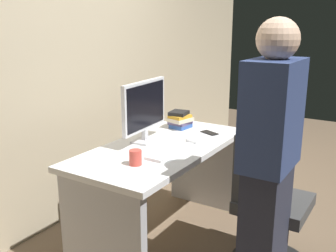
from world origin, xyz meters
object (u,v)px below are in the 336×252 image
(office_chair, at_px, (265,206))
(book_stack, at_px, (180,120))
(cup_near_keyboard, at_px, (135,158))
(cell_phone, at_px, (209,133))
(monitor, at_px, (144,108))
(desk, at_px, (162,174))
(keyboard, at_px, (170,151))
(person_at_desk, at_px, (269,168))
(mouse, at_px, (192,140))

(office_chair, xyz_separation_m, book_stack, (0.38, 0.89, 0.39))
(cup_near_keyboard, distance_m, book_stack, 0.92)
(office_chair, xyz_separation_m, cell_phone, (0.37, 0.60, 0.32))
(monitor, bearing_deg, desk, -88.80)
(keyboard, xyz_separation_m, book_stack, (0.58, 0.27, 0.06))
(cup_near_keyboard, bearing_deg, person_at_desk, -79.24)
(person_at_desk, xyz_separation_m, monitor, (0.27, 1.02, 0.16))
(person_at_desk, bearing_deg, office_chair, 17.30)
(person_at_desk, xyz_separation_m, book_stack, (0.75, 1.00, -0.02))
(person_at_desk, bearing_deg, keyboard, 77.38)
(office_chair, xyz_separation_m, cup_near_keyboard, (-0.52, 0.68, 0.37))
(person_at_desk, distance_m, mouse, 0.84)
(mouse, height_order, book_stack, book_stack)
(person_at_desk, bearing_deg, cup_near_keyboard, 100.76)
(mouse, bearing_deg, desk, 136.59)
(keyboard, relative_size, book_stack, 2.01)
(desk, xyz_separation_m, book_stack, (0.47, 0.13, 0.30))
(mouse, distance_m, book_stack, 0.42)
(keyboard, bearing_deg, monitor, 70.72)
(cell_phone, bearing_deg, desk, -177.09)
(office_chair, bearing_deg, monitor, 95.88)
(person_at_desk, bearing_deg, mouse, 58.60)
(desk, bearing_deg, cup_near_keyboard, -169.59)
(mouse, bearing_deg, cell_phone, -0.34)
(office_chair, relative_size, person_at_desk, 0.57)
(cell_phone, bearing_deg, monitor, 168.06)
(mouse, distance_m, cup_near_keyboard, 0.59)
(office_chair, relative_size, cup_near_keyboard, 9.71)
(desk, xyz_separation_m, office_chair, (0.09, -0.76, -0.09))
(desk, height_order, mouse, mouse)
(monitor, bearing_deg, cell_phone, -33.66)
(book_stack, xyz_separation_m, cell_phone, (-0.02, -0.28, -0.07))
(desk, height_order, office_chair, office_chair)
(office_chair, bearing_deg, cell_phone, 58.70)
(office_chair, xyz_separation_m, mouse, (0.07, 0.60, 0.34))
(book_stack, bearing_deg, monitor, 177.30)
(keyboard, bearing_deg, office_chair, -70.68)
(cup_near_keyboard, bearing_deg, keyboard, -11.08)
(office_chair, height_order, cell_phone, office_chair)
(desk, relative_size, monitor, 2.74)
(mouse, relative_size, cup_near_keyboard, 1.03)
(person_at_desk, relative_size, book_stack, 7.67)
(person_at_desk, height_order, cell_phone, person_at_desk)
(desk, relative_size, office_chair, 1.58)
(desk, distance_m, mouse, 0.33)
(office_chair, distance_m, cell_phone, 0.78)
(person_at_desk, height_order, keyboard, person_at_desk)
(mouse, bearing_deg, person_at_desk, -121.40)
(desk, xyz_separation_m, person_at_desk, (-0.28, -0.87, 0.32))
(desk, height_order, cell_phone, cell_phone)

